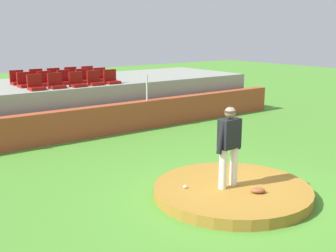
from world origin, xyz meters
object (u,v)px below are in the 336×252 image
Objects in this scene: stadium_chair_0 at (36,85)px; stadium_chair_1 at (56,83)px; stadium_chair_3 at (95,81)px; stadium_chair_4 at (111,79)px; stadium_chair_5 at (25,82)px; stadium_chair_7 at (65,80)px; stadium_chair_10 at (18,80)px; fielding_glove at (258,190)px; stadium_chair_11 at (37,79)px; pitcher at (229,140)px; stadium_chair_8 at (83,78)px; stadium_chair_14 at (88,75)px; baseball at (185,187)px; stadium_chair_12 at (55,77)px; stadium_chair_9 at (101,77)px; stadium_chair_13 at (72,76)px; stadium_chair_2 at (77,82)px; stadium_chair_6 at (46,81)px.

stadium_chair_1 is at bearing -178.51° from stadium_chair_0.
stadium_chair_4 is (0.67, 0.01, 0.00)m from stadium_chair_3.
stadium_chair_5 and stadium_chair_7 have the same top height.
stadium_chair_7 is at bearing -49.91° from stadium_chair_3.
stadium_chair_1 is 1.00× the size of stadium_chair_10.
fielding_glove is 10.04m from stadium_chair_11.
pitcher is 3.48× the size of stadium_chair_8.
stadium_chair_3 is 2.33m from stadium_chair_5.
fielding_glove is 9.09m from stadium_chair_8.
fielding_glove is at bearing 95.90° from stadium_chair_1.
stadium_chair_3 is 1.00× the size of stadium_chair_7.
baseball is at bearing 75.57° from stadium_chair_14.
stadium_chair_3 and stadium_chair_12 have the same top height.
stadium_chair_9 is at bearing -128.56° from stadium_chair_3.
stadium_chair_13 is at bearing -1.61° from stadium_chair_14.
stadium_chair_11 is (-1.38, 0.94, 0.00)m from stadium_chair_8.
stadium_chair_2 and stadium_chair_4 have the same top height.
stadium_chair_9 is at bearing -92.92° from stadium_chair_4.
stadium_chair_2 is 1.00× the size of stadium_chair_6.
stadium_chair_3 is 1.91m from stadium_chair_14.
stadium_chair_0 is 1.00× the size of stadium_chair_11.
pitcher is 9.33m from stadium_chair_10.
stadium_chair_14 is at bearing -162.48° from stadium_chair_5.
stadium_chair_8 is 1.67m from stadium_chair_11.
stadium_chair_12 is at bearing 124.81° from fielding_glove.
baseball is at bearing 145.99° from pitcher.
stadium_chair_12 and stadium_chair_13 have the same top height.
stadium_chair_8 is at bearing -51.82° from stadium_chair_4.
stadium_chair_11 is 1.00× the size of stadium_chair_14.
stadium_chair_2 and stadium_chair_6 have the same top height.
stadium_chair_11 reaches higher than pitcher.
stadium_chair_2 is at bearing 124.69° from fielding_glove.
baseball is 9.06m from stadium_chair_13.
stadium_chair_14 is at bearing -156.03° from stadium_chair_6.
stadium_chair_6 is 1.00× the size of stadium_chair_8.
stadium_chair_4 is at bearing 90.32° from stadium_chair_14.
stadium_chair_0 is 1.00× the size of stadium_chair_3.
stadium_chair_3 is 2.29m from stadium_chair_11.
stadium_chair_6 is (0.67, 0.86, 0.00)m from stadium_chair_0.
stadium_chair_2 is 1.00× the size of stadium_chair_13.
stadium_chair_7 is (1.39, 0.87, 0.00)m from stadium_chair_0.
stadium_chair_0 is at bearing 91.71° from stadium_chair_5.
stadium_chair_12 is (0.86, 8.77, 1.46)m from baseball.
stadium_chair_8 is 1.00× the size of stadium_chair_12.
stadium_chair_4 is at bearing 179.79° from stadium_chair_1.
stadium_chair_6 and stadium_chair_13 have the same top height.
stadium_chair_11 is at bearing -69.24° from stadium_chair_2.
stadium_chair_14 is (0.66, 1.80, 0.00)m from stadium_chair_3.
baseball is 0.25× the size of fielding_glove.
stadium_chair_8 is 1.00× the size of stadium_chair_10.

